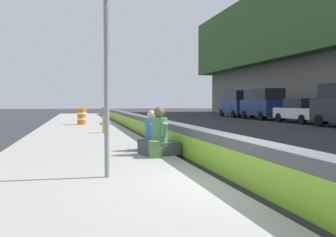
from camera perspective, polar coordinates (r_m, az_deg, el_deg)
name	(u,v)px	position (r m, az deg, el deg)	size (l,w,h in m)	color
ground_plane	(251,191)	(6.76, 12.11, -10.31)	(160.00, 160.00, 0.00)	#2B2B2D
sidewalk_strip	(90,195)	(6.13, -11.37, -10.94)	(80.00, 4.40, 0.14)	gray
jersey_barrier	(252,166)	(6.68, 12.12, -6.75)	(76.00, 0.45, 0.85)	#545456
route_sign_post	(107,60)	(7.04, -8.95, 8.52)	(0.44, 0.09, 3.60)	gray
fire_hydrant	(105,122)	(17.13, -9.19, -0.58)	(0.26, 0.46, 0.88)	gold
seated_person_foreground	(159,140)	(9.97, -1.30, -3.11)	(0.96, 1.05, 1.21)	#424247
seated_person_middle	(152,138)	(10.86, -2.39, -2.83)	(0.78, 0.88, 1.11)	#424247
backpack	(155,150)	(9.42, -1.98, -4.57)	(0.32, 0.28, 0.40)	#4C7A3D
construction_barrel	(82,116)	(23.71, -12.49, 0.30)	(0.54, 0.54, 0.95)	orange
parked_car_fourth	(301,111)	(28.68, 18.91, 1.08)	(4.56, 2.07, 1.71)	silver
parked_car_midline	(263,103)	(33.62, 13.73, 2.16)	(5.11, 2.13, 2.56)	navy
parked_car_far	(237,103)	(38.75, 10.01, 2.22)	(5.15, 2.20, 2.56)	navy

